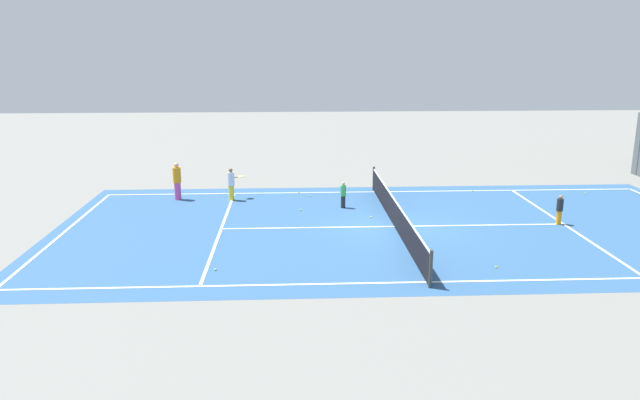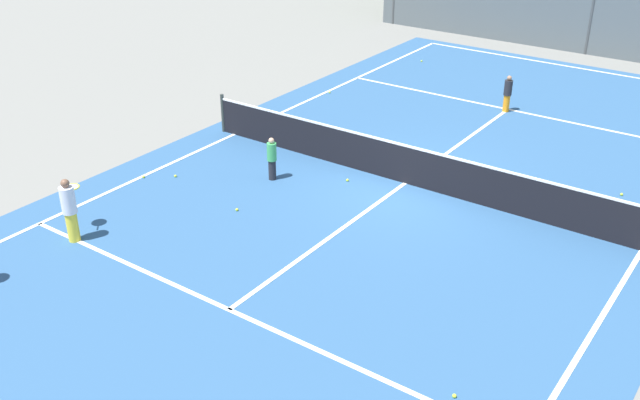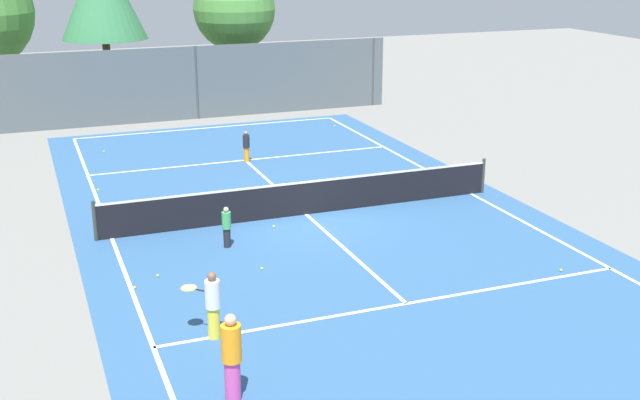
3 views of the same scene
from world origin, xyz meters
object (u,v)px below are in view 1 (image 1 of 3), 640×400
object	(u,v)px
tennis_ball_3	(299,193)
tennis_ball_2	(585,193)
tennis_ball_1	(310,196)
player_3	(343,195)
tennis_ball_4	(473,191)
tennis_ball_8	(496,267)
player_0	(560,209)
player_1	(177,181)
tennis_ball_0	(215,270)
player_2	(231,184)
tennis_ball_6	(371,217)
tennis_ball_7	(300,210)

from	to	relation	value
tennis_ball_3	tennis_ball_2	bearing A→B (deg)	86.45
tennis_ball_1	player_3	bearing A→B (deg)	32.69
tennis_ball_4	tennis_ball_8	xyz separation A→B (m)	(9.83, -2.16, 0.00)
tennis_ball_1	player_0	bearing A→B (deg)	62.35
tennis_ball_1	tennis_ball_4	size ratio (longest dim) A/B	1.00
player_1	tennis_ball_4	xyz separation A→B (m)	(-0.84, 13.26, -0.80)
tennis_ball_0	player_2	bearing A→B (deg)	-178.12
player_3	tennis_ball_0	bearing A→B (deg)	-32.10
player_3	tennis_ball_6	size ratio (longest dim) A/B	16.53
tennis_ball_0	player_0	bearing A→B (deg)	109.18
player_2	tennis_ball_6	distance (m)	6.49
tennis_ball_2	tennis_ball_3	size ratio (longest dim) A/B	1.00
player_0	player_1	world-z (taller)	player_1
player_1	tennis_ball_4	distance (m)	13.31
player_3	tennis_ball_2	distance (m)	11.28
player_1	tennis_ball_7	size ratio (longest dim) A/B	24.69
player_2	tennis_ball_8	xyz separation A→B (m)	(8.77, 8.74, -0.70)
player_1	player_3	bearing A→B (deg)	76.12
player_2	tennis_ball_1	size ratio (longest dim) A/B	21.39
tennis_ball_0	tennis_ball_8	distance (m)	8.46
player_0	tennis_ball_7	distance (m)	9.95
player_3	tennis_ball_3	distance (m)	3.23
player_0	tennis_ball_3	world-z (taller)	player_0
player_0	tennis_ball_4	distance (m)	5.64
tennis_ball_1	tennis_ball_8	distance (m)	10.70
tennis_ball_7	tennis_ball_8	world-z (taller)	same
player_0	tennis_ball_4	world-z (taller)	player_0
player_2	player_0	bearing A→B (deg)	71.15
tennis_ball_3	tennis_ball_7	world-z (taller)	same
player_0	tennis_ball_1	world-z (taller)	player_0
tennis_ball_0	tennis_ball_4	xyz separation A→B (m)	(-9.64, 10.62, 0.00)
player_2	tennis_ball_1	bearing A→B (deg)	98.54
tennis_ball_6	player_3	bearing A→B (deg)	-148.57
player_3	tennis_ball_4	world-z (taller)	player_3
player_0	tennis_ball_2	bearing A→B (deg)	144.94
tennis_ball_3	tennis_ball_8	xyz separation A→B (m)	(9.89, 5.82, 0.00)
tennis_ball_0	tennis_ball_6	size ratio (longest dim) A/B	1.00
tennis_ball_7	player_3	bearing A→B (deg)	102.45
player_0	player_2	xyz separation A→B (m)	(-4.30, -12.59, 0.15)
player_3	tennis_ball_0	xyz separation A→B (m)	(7.06, -4.43, -0.53)
tennis_ball_3	tennis_ball_8	size ratio (longest dim) A/B	1.00
tennis_ball_4	tennis_ball_8	bearing A→B (deg)	-12.39
tennis_ball_6	tennis_ball_7	xyz separation A→B (m)	(-1.18, -2.73, 0.00)
tennis_ball_2	tennis_ball_4	distance (m)	4.98
player_1	tennis_ball_6	distance (m)	8.72
tennis_ball_2	tennis_ball_8	xyz separation A→B (m)	(9.09, -7.08, 0.00)
player_3	tennis_ball_4	size ratio (longest dim) A/B	16.53
tennis_ball_1	tennis_ball_6	size ratio (longest dim) A/B	1.00
player_1	tennis_ball_2	distance (m)	18.20
tennis_ball_8	player_1	bearing A→B (deg)	-129.03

